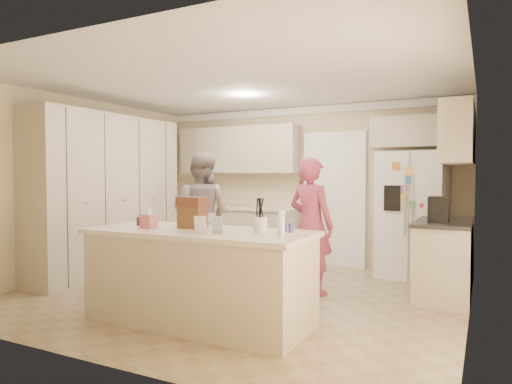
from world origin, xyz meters
The scene contains 41 objects.
floor centered at (0.00, 0.00, -0.01)m, with size 5.20×4.60×0.02m, color #948260.
ceiling centered at (0.00, 0.00, 2.61)m, with size 5.20×4.60×0.02m, color white.
wall_back centered at (0.00, 2.31, 1.30)m, with size 5.20×0.02×2.60m, color beige.
wall_front centered at (0.00, -2.31, 1.30)m, with size 5.20×0.02×2.60m, color beige.
wall_left centered at (-2.61, 0.00, 1.30)m, with size 0.02×4.60×2.60m, color beige.
wall_right centered at (2.61, 0.00, 1.30)m, with size 0.02×4.60×2.60m, color beige.
crown_back centered at (0.00, 2.26, 2.53)m, with size 5.20×0.08×0.12m, color white.
pantry_bank centered at (-2.30, 0.20, 1.18)m, with size 0.60×2.60×2.35m, color beige.
back_base_cab centered at (-1.15, 2.00, 0.44)m, with size 2.20×0.60×0.88m, color beige.
back_countertop centered at (-1.15, 1.99, 0.90)m, with size 2.24×0.63×0.04m, color beige.
back_upper_cab centered at (-1.15, 2.12, 1.90)m, with size 2.20×0.35×0.80m, color beige.
doorway_opening centered at (0.55, 2.28, 1.05)m, with size 0.90×0.06×2.10m, color black.
doorway_casing centered at (0.55, 2.24, 1.05)m, with size 1.02×0.03×2.22m, color white.
wall_frame_upper centered at (0.02, 2.27, 1.55)m, with size 0.15×0.02×0.20m, color brown.
wall_frame_lower centered at (0.02, 2.27, 1.28)m, with size 0.15×0.02×0.20m, color brown.
refrigerator centered at (1.80, 1.94, 0.90)m, with size 0.90×0.70×1.80m, color white.
fridge_seam centered at (1.80, 1.58, 0.90)m, with size 0.01×0.02×1.78m, color gray.
fridge_dispenser centered at (1.58, 1.57, 1.15)m, with size 0.22×0.03×0.35m, color black.
fridge_handle_l centered at (1.75, 1.57, 1.05)m, with size 0.02×0.02×0.85m, color silver.
fridge_handle_r centered at (1.85, 1.57, 1.05)m, with size 0.02×0.02×0.85m, color silver.
over_fridge_cab centered at (1.65, 2.12, 2.10)m, with size 0.95×0.35×0.45m, color beige.
right_base_cab centered at (2.30, 1.00, 0.44)m, with size 0.60×1.20×0.88m, color beige.
right_countertop centered at (2.29, 1.00, 0.90)m, with size 0.63×1.24×0.04m, color #2D2B28.
right_upper_cab centered at (2.43, 1.20, 1.95)m, with size 0.35×1.50×0.70m, color beige.
coffee_maker centered at (2.25, 0.80, 1.07)m, with size 0.22×0.28×0.30m, color black.
island_base centered at (0.20, -1.10, 0.44)m, with size 2.20×0.90×0.88m, color beige.
island_top centered at (0.20, -1.10, 0.90)m, with size 2.28×0.96×0.05m, color beige.
utensil_crock centered at (0.85, -1.05, 1.00)m, with size 0.13×0.13×0.15m, color white.
tissue_box centered at (-0.35, -1.20, 1.00)m, with size 0.13×0.13×0.14m, color #C66269.
tissue_plume centered at (-0.35, -1.20, 1.10)m, with size 0.08×0.08×0.08m, color white.
dollhouse_body centered at (0.05, -1.00, 1.04)m, with size 0.26×0.18×0.22m, color brown.
dollhouse_roof centered at (0.05, -1.00, 1.20)m, with size 0.28×0.20×0.10m, color #592D1E.
jam_jar centered at (-0.60, -1.05, 0.97)m, with size 0.07×0.07×0.09m, color #59263F.
greeting_card_a centered at (0.35, -1.30, 1.01)m, with size 0.12×0.01×0.16m, color white.
greeting_card_b centered at (0.50, -1.25, 1.01)m, with size 0.12×0.01×0.16m, color silver.
water_bottle centered at (1.15, -1.25, 1.04)m, with size 0.07×0.07×0.24m, color silver.
shaker_salt centered at (1.02, -0.88, 0.97)m, with size 0.05×0.05×0.09m, color #3D39A0.
shaker_pepper centered at (1.09, -0.88, 0.97)m, with size 0.05×0.05×0.09m, color #3D39A0.
teen_boy centered at (-0.94, 0.65, 0.90)m, with size 0.87×0.68×1.79m, color gray.
teen_girl centered at (0.80, 0.47, 0.84)m, with size 0.62×0.40×1.69m, color #B44B6C.
fridge_magnets centered at (1.80, 1.58, 0.90)m, with size 0.76×0.02×1.44m, color tan, non-canonical shape.
Camera 1 is at (2.73, -4.86, 1.47)m, focal length 32.00 mm.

